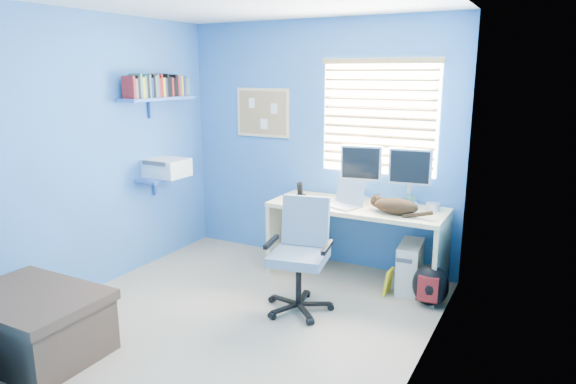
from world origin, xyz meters
The scene contains 22 objects.
floor centered at (0.00, 0.00, 0.00)m, with size 3.00×3.20×0.00m, color tan.
wall_back centered at (0.00, 1.60, 1.25)m, with size 3.00×0.01×2.50m, color teal.
wall_front centered at (0.00, -1.60, 1.25)m, with size 3.00×0.01×2.50m, color teal.
wall_left centered at (-1.50, 0.00, 1.25)m, with size 0.01×3.20×2.50m, color teal.
wall_right centered at (1.50, 0.00, 1.25)m, with size 0.01×3.20×2.50m, color teal.
desk centered at (0.58, 1.26, 0.37)m, with size 1.67×0.65×0.74m, color #DEC686.
laptop centered at (0.46, 1.15, 0.85)m, with size 0.33×0.26×0.22m, color silver.
monitor_left centered at (0.52, 1.49, 1.01)m, with size 0.40×0.12×0.54m, color silver.
monitor_right centered at (1.00, 1.52, 1.01)m, with size 0.40×0.12×0.54m, color silver.
phone centered at (-0.02, 1.24, 0.82)m, with size 0.09×0.11×0.17m, color black.
mug centered at (1.03, 1.47, 0.79)m, with size 0.10×0.09×0.10m, color #32716D.
cd_spindle centered at (1.25, 1.41, 0.78)m, with size 0.13×0.13×0.07m, color silver.
cat centered at (0.99, 1.13, 0.81)m, with size 0.40×0.21×0.14m, color black.
tower_pc centered at (1.11, 1.24, 0.23)m, with size 0.19×0.44×0.45m, color beige.
drawer_boxes centered at (-0.01, 1.29, 0.20)m, with size 0.35×0.28×0.41m, color tan.
yellow_book centered at (0.97, 1.04, 0.12)m, with size 0.03×0.17×0.24m, color yellow.
backpack centered at (1.36, 0.99, 0.18)m, with size 0.31×0.24×0.37m, color black.
bed_corner centered at (-0.96, -1.13, 0.23)m, with size 0.96×0.68×0.46m, color #452B1F.
office_chair centered at (0.39, 0.42, 0.35)m, with size 0.65×0.65×0.95m.
window_blinds centered at (0.65, 1.57, 1.55)m, with size 1.15×0.05×1.10m.
corkboard centered at (-0.65, 1.58, 1.55)m, with size 0.64×0.02×0.52m.
wall_shelves centered at (-1.35, 0.75, 1.43)m, with size 0.42×0.90×1.05m.
Camera 1 is at (2.20, -3.23, 1.98)m, focal length 32.00 mm.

